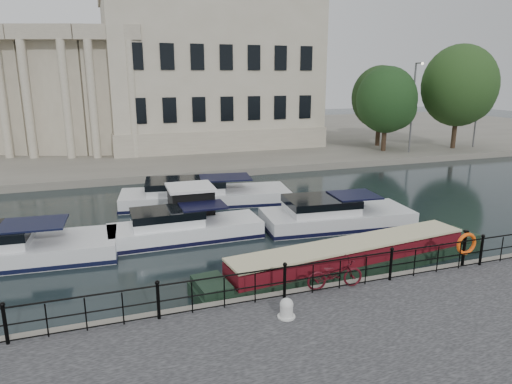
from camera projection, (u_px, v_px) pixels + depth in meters
ground_plane at (261, 284)px, 16.93m from camera, size 160.00×160.00×0.00m
far_bank at (147, 140)px, 52.55m from camera, size 120.00×42.00×0.55m
railing at (285, 279)px, 14.57m from camera, size 24.14×0.14×1.22m
civic_building at (138, 80)px, 46.62m from camera, size 53.55×31.84×16.85m
lamp_posts at (447, 105)px, 42.91m from camera, size 8.24×1.55×8.07m
bicycle at (335, 274)px, 15.26m from camera, size 2.02×0.84×1.04m
mooring_bollard at (287, 308)px, 13.47m from camera, size 0.54×0.54×0.61m
life_ring_post at (466, 244)px, 16.90m from camera, size 0.87×0.22×1.41m
narrowboat at (351, 262)px, 17.96m from camera, size 12.98×3.15×1.48m
harbour_hut at (191, 208)px, 23.20m from camera, size 3.19×2.68×2.19m
cabin_cruisers at (188, 220)px, 23.16m from camera, size 23.50×10.36×1.99m
trees at (423, 95)px, 43.63m from camera, size 13.71×10.24×9.88m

